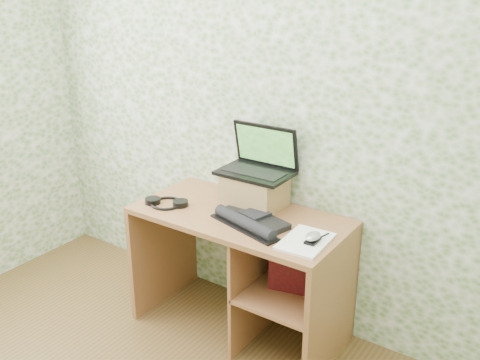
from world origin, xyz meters
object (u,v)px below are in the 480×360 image
Objects in this scene: desk at (254,259)px; laptop at (259,162)px; riser at (255,190)px; keyboard at (250,220)px; notepad at (305,241)px.

laptop reaches higher than desk.
riser is 0.79× the size of laptop.
keyboard reaches higher than desk.
desk is at bearing -57.27° from riser.
keyboard is at bearing 172.91° from notepad.
riser is 0.52m from notepad.
laptop is 1.35× the size of notepad.
riser is at bearing -90.38° from laptop.
keyboard is at bearing -62.49° from riser.
notepad is (0.34, -0.03, -0.02)m from keyboard.
laptop is at bearing 90.00° from riser.
riser is (-0.07, 0.12, 0.36)m from desk.
riser reaches higher than notepad.
notepad is at bearing 10.96° from keyboard.
notepad reaches higher than desk.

